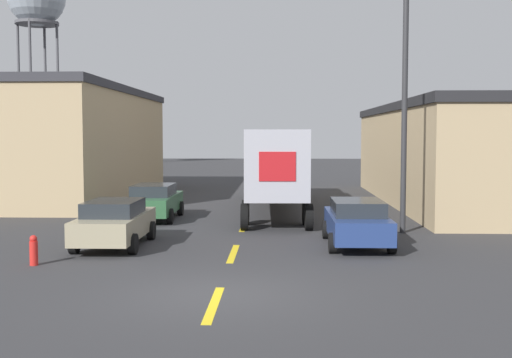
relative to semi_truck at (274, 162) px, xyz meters
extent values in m
plane|color=#333335|center=(-1.11, -16.00, -2.26)|extent=(160.00, 160.00, 0.00)
cube|color=yellow|center=(-1.11, -16.84, -2.26)|extent=(0.20, 2.91, 0.01)
cube|color=yellow|center=(-1.11, -11.15, -2.26)|extent=(0.20, 2.91, 0.01)
cube|color=yellow|center=(-1.11, -5.47, -2.26)|extent=(0.20, 2.91, 0.01)
cube|color=tan|center=(-12.46, 6.05, 0.60)|extent=(8.94, 18.55, 5.73)
cube|color=#333338|center=(-12.46, 6.05, 3.67)|extent=(9.14, 18.75, 0.40)
cube|color=tan|center=(9.82, 3.27, 0.07)|extent=(8.09, 20.66, 4.66)
cube|color=#232326|center=(9.82, 3.27, 2.59)|extent=(8.29, 20.86, 0.40)
cube|color=silver|center=(-0.14, 5.56, -0.22)|extent=(2.33, 3.25, 3.09)
cube|color=#A8A8B2|center=(0.05, -1.81, 0.13)|extent=(2.64, 11.01, 2.61)
cube|color=red|center=(0.18, -7.30, 0.13)|extent=(1.30, 0.06, 1.04)
cylinder|color=black|center=(1.03, 5.99, -1.77)|extent=(0.30, 0.99, 0.99)
cylinder|color=black|center=(-1.33, 5.93, -1.77)|extent=(0.30, 0.99, 0.99)
cylinder|color=black|center=(1.06, 4.71, -1.77)|extent=(0.30, 0.99, 0.99)
cylinder|color=black|center=(-1.30, 4.65, -1.77)|extent=(0.30, 0.99, 0.99)
cylinder|color=black|center=(1.31, -5.06, -1.77)|extent=(0.30, 0.99, 0.99)
cylinder|color=black|center=(-1.05, -5.12, -1.77)|extent=(0.30, 0.99, 0.99)
cylinder|color=black|center=(1.35, -6.46, -1.77)|extent=(0.30, 0.99, 0.99)
cylinder|color=black|center=(-1.02, -6.52, -1.77)|extent=(0.30, 0.99, 0.99)
cube|color=#2D5B38|center=(-4.92, -3.61, -1.60)|extent=(1.75, 4.34, 0.70)
cube|color=#23282D|center=(-4.92, -3.74, -1.03)|extent=(1.54, 2.26, 0.46)
cylinder|color=black|center=(-4.04, -2.27, -1.95)|extent=(0.22, 0.62, 0.62)
cylinder|color=black|center=(-5.79, -2.27, -1.95)|extent=(0.22, 0.62, 0.62)
cylinder|color=black|center=(-4.04, -4.96, -1.95)|extent=(0.22, 0.62, 0.62)
cylinder|color=black|center=(-5.79, -4.96, -1.95)|extent=(0.22, 0.62, 0.62)
cube|color=navy|center=(2.71, -9.65, -1.60)|extent=(1.75, 4.34, 0.70)
cube|color=#23282D|center=(2.71, -9.78, -1.03)|extent=(1.54, 2.26, 0.46)
cylinder|color=black|center=(3.58, -8.30, -1.95)|extent=(0.22, 0.62, 0.62)
cylinder|color=black|center=(1.83, -8.30, -1.95)|extent=(0.22, 0.62, 0.62)
cylinder|color=black|center=(3.58, -10.99, -1.95)|extent=(0.22, 0.62, 0.62)
cylinder|color=black|center=(1.83, -10.99, -1.95)|extent=(0.22, 0.62, 0.62)
cube|color=tan|center=(-4.92, -10.02, -1.60)|extent=(1.75, 4.34, 0.70)
cube|color=#23282D|center=(-4.92, -10.15, -1.03)|extent=(1.54, 2.26, 0.46)
cylinder|color=black|center=(-4.04, -8.67, -1.95)|extent=(0.22, 0.62, 0.62)
cylinder|color=black|center=(-5.79, -8.67, -1.95)|extent=(0.22, 0.62, 0.62)
cylinder|color=black|center=(-4.04, -11.36, -1.95)|extent=(0.22, 0.62, 0.62)
cylinder|color=black|center=(-5.79, -11.36, -1.95)|extent=(0.22, 0.62, 0.62)
cylinder|color=#47474C|center=(-23.34, 38.18, 5.49)|extent=(0.28, 0.28, 15.50)
cylinder|color=#47474C|center=(-25.45, 40.29, 5.49)|extent=(0.28, 0.28, 15.50)
cylinder|color=#47474C|center=(-27.57, 38.18, 5.49)|extent=(0.28, 0.28, 15.50)
cylinder|color=#47474C|center=(-25.45, 36.07, 5.49)|extent=(0.28, 0.28, 15.50)
cylinder|color=#4C4C51|center=(-25.45, 38.18, 13.03)|extent=(4.50, 4.50, 0.30)
cylinder|color=#2D2D30|center=(4.67, -6.93, 2.10)|extent=(0.20, 0.20, 8.73)
cylinder|color=red|center=(-6.35, -13.04, -1.93)|extent=(0.22, 0.22, 0.66)
sphere|color=red|center=(-6.35, -13.04, -1.54)|extent=(0.20, 0.20, 0.20)
camera|label=1|loc=(0.24, -29.86, 1.25)|focal=45.00mm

